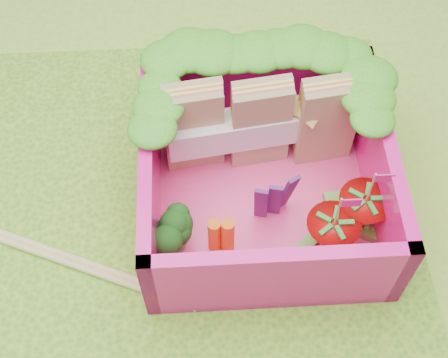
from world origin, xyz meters
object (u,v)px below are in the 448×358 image
object	(u,v)px
sandwich_stack	(262,123)
strawberry_left	(330,236)
chopsticks	(5,237)
broccoli	(173,229)
strawberry_right	(362,213)
bento_box	(265,175)

from	to	relation	value
sandwich_stack	strawberry_left	bearing A→B (deg)	-64.77
strawberry_left	chopsticks	world-z (taller)	strawberry_left
broccoli	strawberry_right	distance (m)	1.00
bento_box	strawberry_right	distance (m)	0.55
broccoli	strawberry_left	distance (m)	0.82
bento_box	broccoli	distance (m)	0.58
strawberry_left	strawberry_right	world-z (taller)	strawberry_right
broccoli	chopsticks	world-z (taller)	broccoli
bento_box	chopsticks	bearing A→B (deg)	-173.37
strawberry_right	chopsticks	world-z (taller)	strawberry_right
sandwich_stack	strawberry_left	xyz separation A→B (m)	(0.31, -0.65, -0.14)
bento_box	broccoli	bearing A→B (deg)	-150.85
bento_box	chopsticks	xyz separation A→B (m)	(-1.44, -0.17, -0.26)
bento_box	broccoli	world-z (taller)	bento_box
broccoli	chopsticks	size ratio (longest dim) A/B	0.15
chopsticks	strawberry_right	bearing A→B (deg)	-1.61
sandwich_stack	broccoli	world-z (taller)	sandwich_stack
strawberry_right	strawberry_left	bearing A→B (deg)	-145.21
broccoli	strawberry_left	bearing A→B (deg)	-4.97
strawberry_left	chopsticks	xyz separation A→B (m)	(-1.75, 0.18, -0.17)
sandwich_stack	strawberry_left	world-z (taller)	sandwich_stack
strawberry_right	chopsticks	bearing A→B (deg)	178.39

